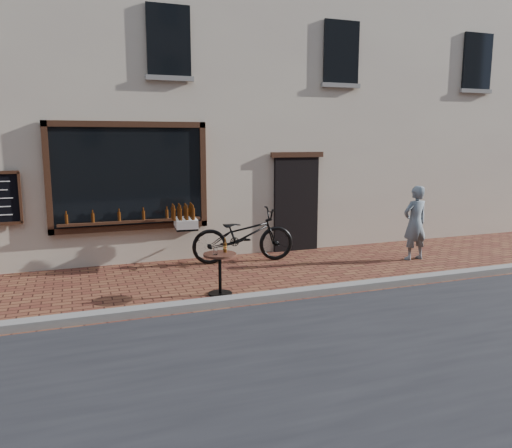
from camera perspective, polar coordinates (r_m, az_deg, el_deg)
name	(u,v)px	position (r m, az deg, el deg)	size (l,w,h in m)	color
ground	(278,303)	(8.15, 2.57, -9.01)	(90.00, 90.00, 0.00)	#53261B
kerb	(274,296)	(8.31, 2.03, -8.20)	(90.00, 0.25, 0.12)	slate
shop_building	(185,48)	(14.14, -8.16, 19.29)	(28.00, 6.20, 10.00)	beige
cargo_bicycle	(241,235)	(10.66, -1.71, -1.25)	(2.66, 0.98, 1.24)	black
bistro_table	(220,265)	(8.46, -4.13, -4.73)	(0.56, 0.56, 0.96)	black
pedestrian	(415,223)	(11.38, 17.71, 0.12)	(0.59, 0.39, 1.63)	slate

